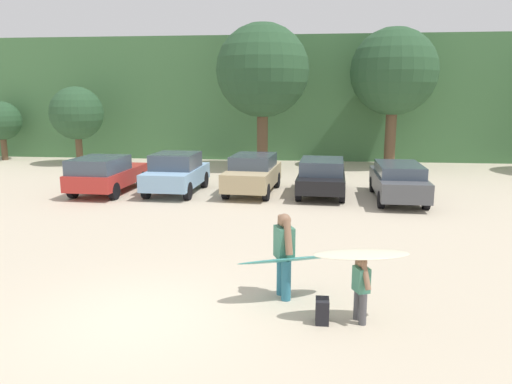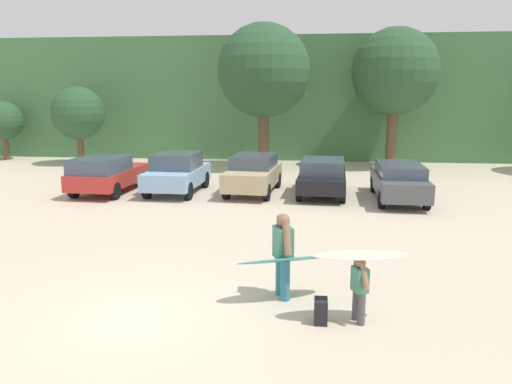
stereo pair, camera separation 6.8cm
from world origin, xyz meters
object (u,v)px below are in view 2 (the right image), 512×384
(surfboard_cream, at_px, (360,254))
(backpack_dropped, at_px, (321,311))
(parked_car_dark_gray, at_px, (399,180))
(person_child, at_px, (360,286))
(surfboard_teal, at_px, (288,260))
(parked_car_sky_blue, at_px, (177,172))
(parked_car_tan, at_px, (254,173))
(parked_car_black, at_px, (322,176))
(parked_car_red, at_px, (107,173))
(person_adult, at_px, (283,251))

(surfboard_cream, xyz_separation_m, backpack_dropped, (-0.67, -0.13, -1.06))
(parked_car_dark_gray, height_order, person_child, parked_car_dark_gray)
(parked_car_dark_gray, bearing_deg, surfboard_teal, 160.42)
(parked_car_dark_gray, xyz_separation_m, backpack_dropped, (-3.20, -10.92, -0.57))
(parked_car_sky_blue, xyz_separation_m, surfboard_teal, (5.15, -10.45, -0.02))
(parked_car_sky_blue, xyz_separation_m, parked_car_tan, (3.20, 0.35, -0.02))
(parked_car_black, height_order, surfboard_cream, parked_car_black)
(parked_car_tan, height_order, backpack_dropped, parked_car_tan)
(parked_car_tan, distance_m, surfboard_teal, 10.98)
(person_child, xyz_separation_m, backpack_dropped, (-0.69, -0.10, -0.47))
(parked_car_red, height_order, surfboard_teal, parked_car_red)
(parked_car_tan, height_order, person_adult, person_adult)
(parked_car_tan, relative_size, person_adult, 2.49)
(parked_car_sky_blue, distance_m, backpack_dropped, 12.81)
(person_child, relative_size, backpack_dropped, 2.75)
(parked_car_red, bearing_deg, parked_car_black, -83.46)
(parked_car_sky_blue, height_order, parked_car_black, parked_car_sky_blue)
(parked_car_dark_gray, distance_m, surfboard_cream, 11.09)
(parked_car_red, height_order, parked_car_sky_blue, parked_car_sky_blue)
(parked_car_black, bearing_deg, parked_car_red, 97.06)
(surfboard_cream, bearing_deg, parked_car_red, -58.56)
(parked_car_dark_gray, xyz_separation_m, person_adult, (-3.95, -9.85, 0.20))
(parked_car_tan, xyz_separation_m, parked_car_dark_gray, (5.80, -0.84, -0.05))
(parked_car_black, relative_size, backpack_dropped, 9.43)
(parked_car_sky_blue, height_order, surfboard_cream, parked_car_sky_blue)
(parked_car_red, xyz_separation_m, parked_car_black, (8.97, 0.62, -0.04))
(parked_car_sky_blue, bearing_deg, surfboard_teal, -151.50)
(parked_car_red, bearing_deg, parked_car_dark_gray, -87.82)
(parked_car_tan, height_order, surfboard_cream, parked_car_tan)
(parked_car_red, height_order, person_adult, person_adult)
(parked_car_sky_blue, relative_size, surfboard_cream, 2.25)
(parked_car_tan, relative_size, person_child, 3.55)
(person_adult, relative_size, surfboard_cream, 0.98)
(parked_car_tan, distance_m, parked_car_black, 2.86)
(parked_car_black, distance_m, surfboard_teal, 10.70)
(parked_car_red, distance_m, parked_car_tan, 6.15)
(person_child, xyz_separation_m, surfboard_cream, (-0.01, 0.02, 0.59))
(parked_car_red, xyz_separation_m, parked_car_sky_blue, (2.91, 0.41, 0.03))
(person_adult, distance_m, surfboard_cream, 1.74)
(parked_car_black, distance_m, person_child, 11.53)
(parked_car_black, bearing_deg, surfboard_cream, -174.79)
(person_child, xyz_separation_m, surfboard_teal, (-1.34, 0.85, 0.15))
(parked_car_dark_gray, bearing_deg, parked_car_tan, 83.29)
(parked_car_sky_blue, bearing_deg, backpack_dropped, -150.79)
(parked_car_sky_blue, xyz_separation_m, person_adult, (5.04, -10.34, 0.13))
(person_child, bearing_deg, parked_car_dark_gray, -124.54)
(backpack_dropped, bearing_deg, person_adult, 125.38)
(parked_car_black, distance_m, parked_car_dark_gray, 3.03)
(surfboard_teal, relative_size, surfboard_cream, 1.22)
(parked_car_dark_gray, distance_m, backpack_dropped, 11.39)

